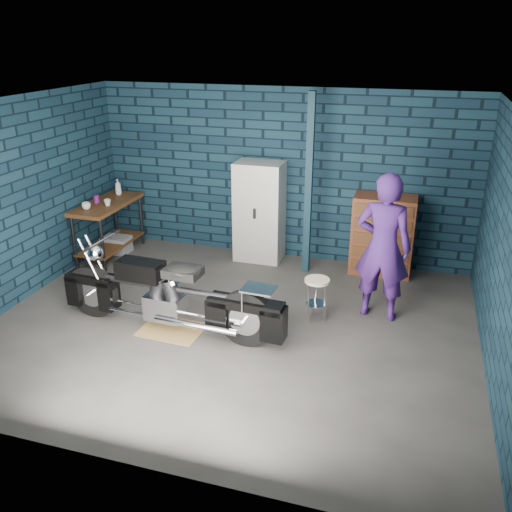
{
  "coord_description": "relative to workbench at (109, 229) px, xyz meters",
  "views": [
    {
      "loc": [
        2.04,
        -5.65,
        3.46
      ],
      "look_at": [
        0.24,
        0.3,
        0.87
      ],
      "focal_mm": 38.0,
      "sensor_mm": 36.0,
      "label": 1
    }
  ],
  "objects": [
    {
      "name": "mug_purple",
      "position": [
        -0.14,
        -0.05,
        0.52
      ],
      "size": [
        0.11,
        0.11,
        0.12
      ],
      "primitive_type": "cylinder",
      "rotation": [
        0.0,
        0.0,
        -0.19
      ],
      "color": "#5D1964",
      "rests_on": "workbench"
    },
    {
      "name": "locker",
      "position": [
        2.39,
        0.58,
        0.34
      ],
      "size": [
        0.74,
        0.53,
        1.6
      ],
      "primitive_type": "cube",
      "color": "silver",
      "rests_on": "ground"
    },
    {
      "name": "ground",
      "position": [
        2.68,
        -1.65,
        -0.46
      ],
      "size": [
        6.0,
        6.0,
        0.0
      ],
      "primitive_type": "plane",
      "color": "#494644",
      "rests_on": "ground"
    },
    {
      "name": "person",
      "position": [
        4.42,
        -0.83,
        0.5
      ],
      "size": [
        0.75,
        0.54,
        1.92
      ],
      "primitive_type": "imported",
      "rotation": [
        0.0,
        0.0,
        3.02
      ],
      "color": "#401C6A",
      "rests_on": "ground"
    },
    {
      "name": "motorcycle",
      "position": [
        2.01,
        -1.96,
        0.1
      ],
      "size": [
        2.53,
        0.81,
        1.1
      ],
      "primitive_type": null,
      "rotation": [
        0.0,
        0.0,
        -0.05
      ],
      "color": "black",
      "rests_on": "ground"
    },
    {
      "name": "room_walls",
      "position": [
        2.68,
        -1.1,
        1.45
      ],
      "size": [
        6.02,
        5.01,
        2.71
      ],
      "color": "#0E2130",
      "rests_on": "ground"
    },
    {
      "name": "cup_b",
      "position": [
        0.11,
        -0.15,
        0.51
      ],
      "size": [
        0.14,
        0.14,
        0.1
      ],
      "primitive_type": "imported",
      "rotation": [
        0.0,
        0.0,
        0.43
      ],
      "color": "beige",
      "rests_on": "workbench"
    },
    {
      "name": "support_post",
      "position": [
        3.23,
        0.3,
        0.9
      ],
      "size": [
        0.1,
        0.1,
        2.7
      ],
      "primitive_type": "cube",
      "color": "#102834",
      "rests_on": "ground"
    },
    {
      "name": "cup_a",
      "position": [
        -0.1,
        -0.41,
        0.51
      ],
      "size": [
        0.16,
        0.16,
        0.11
      ],
      "primitive_type": "imported",
      "rotation": [
        0.0,
        0.0,
        0.24
      ],
      "color": "beige",
      "rests_on": "workbench"
    },
    {
      "name": "workbench",
      "position": [
        0.0,
        0.0,
        0.0
      ],
      "size": [
        0.6,
        1.4,
        0.91
      ],
      "primitive_type": "cube",
      "color": "brown",
      "rests_on": "ground"
    },
    {
      "name": "bottle",
      "position": [
        -0.04,
        0.46,
        0.59
      ],
      "size": [
        0.11,
        0.11,
        0.27
      ],
      "primitive_type": "imported",
      "rotation": [
        0.0,
        0.0,
        0.02
      ],
      "color": "gray",
      "rests_on": "workbench"
    },
    {
      "name": "tool_chest",
      "position": [
        4.33,
        0.58,
        0.15
      ],
      "size": [
        0.91,
        0.51,
        1.21
      ],
      "primitive_type": "cube",
      "color": "brown",
      "rests_on": "ground"
    },
    {
      "name": "drip_mat",
      "position": [
        2.01,
        -1.96,
        -0.45
      ],
      "size": [
        0.8,
        0.62,
        0.01
      ],
      "primitive_type": "cube",
      "rotation": [
        0.0,
        0.0,
        -0.05
      ],
      "color": "#9C7444",
      "rests_on": "ground"
    },
    {
      "name": "shop_stool",
      "position": [
        3.68,
        -1.18,
        -0.17
      ],
      "size": [
        0.39,
        0.39,
        0.58
      ],
      "primitive_type": null,
      "rotation": [
        0.0,
        0.0,
        -0.25
      ],
      "color": "beige",
      "rests_on": "ground"
    },
    {
      "name": "storage_bin",
      "position": [
        0.02,
        0.14,
        -0.32
      ],
      "size": [
        0.44,
        0.31,
        0.27
      ],
      "primitive_type": "cube",
      "color": "gray",
      "rests_on": "ground"
    }
  ]
}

